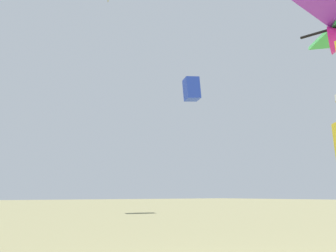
{
  "coord_description": "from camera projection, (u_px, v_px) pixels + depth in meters",
  "views": [
    {
      "loc": [
        -2.14,
        -0.86,
        0.84
      ],
      "look_at": [
        0.28,
        2.55,
        1.83
      ],
      "focal_mm": 31.38,
      "sensor_mm": 36.0,
      "label": 1
    }
  ],
  "objects": [
    {
      "name": "distant_kite_blue_low_left",
      "position": [
        192.0,
        89.0,
        17.5
      ],
      "size": [
        1.16,
        1.07,
        1.39
      ],
      "color": "blue"
    }
  ]
}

